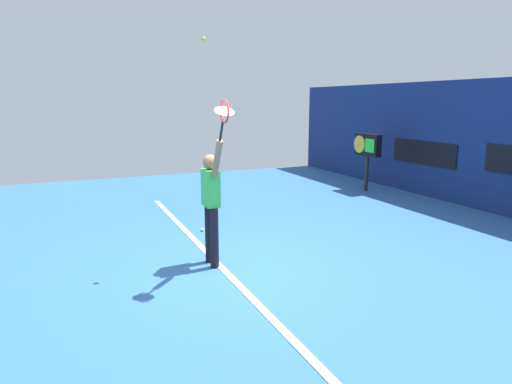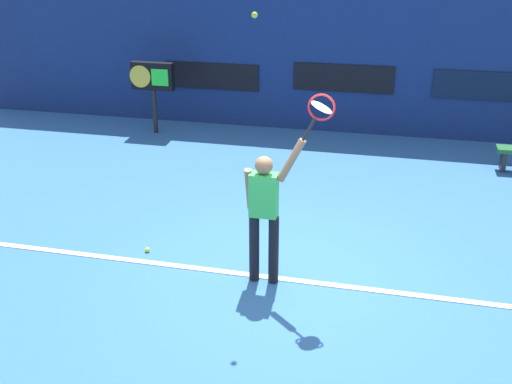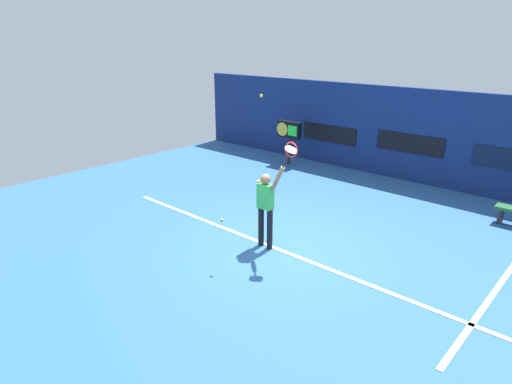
# 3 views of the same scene
# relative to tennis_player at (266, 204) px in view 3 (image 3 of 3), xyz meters

# --- Properties ---
(ground_plane) EXTENTS (18.00, 18.00, 0.00)m
(ground_plane) POSITION_rel_tennis_player_xyz_m (0.25, 0.18, -1.01)
(ground_plane) COLOR #2D609E
(back_wall) EXTENTS (18.00, 0.20, 2.95)m
(back_wall) POSITION_rel_tennis_player_xyz_m (0.25, 6.81, 0.47)
(back_wall) COLOR navy
(back_wall) RESTS_ON ground_plane
(sponsor_banner_center) EXTENTS (2.20, 0.03, 0.60)m
(sponsor_banner_center) POSITION_rel_tennis_player_xyz_m (0.25, 6.69, 0.22)
(sponsor_banner_center) COLOR black
(sponsor_banner_portside) EXTENTS (2.20, 0.03, 0.60)m
(sponsor_banner_portside) POSITION_rel_tennis_player_xyz_m (-2.75, 6.69, 0.12)
(sponsor_banner_portside) COLOR black
(court_baseline) EXTENTS (10.00, 0.10, 0.01)m
(court_baseline) POSITION_rel_tennis_player_xyz_m (0.25, 0.07, -1.00)
(court_baseline) COLOR white
(court_baseline) RESTS_ON ground_plane
(court_sideline) EXTENTS (0.10, 7.00, 0.01)m
(court_sideline) POSITION_rel_tennis_player_xyz_m (4.35, 2.18, -1.00)
(court_sideline) COLOR white
(court_sideline) RESTS_ON ground_plane
(tennis_player) EXTENTS (0.74, 0.31, 1.95)m
(tennis_player) POSITION_rel_tennis_player_xyz_m (0.00, 0.00, 0.00)
(tennis_player) COLOR black
(tennis_player) RESTS_ON ground_plane
(tennis_racket) EXTENTS (0.42, 0.27, 0.62)m
(tennis_racket) POSITION_rel_tennis_player_xyz_m (0.63, -0.00, 1.29)
(tennis_racket) COLOR black
(tennis_ball) EXTENTS (0.07, 0.07, 0.07)m
(tennis_ball) POSITION_rel_tennis_player_xyz_m (-0.11, -0.03, 2.30)
(tennis_ball) COLOR #CCE033
(scoreboard_clock) EXTENTS (0.96, 0.20, 1.58)m
(scoreboard_clock) POSITION_rel_tennis_player_xyz_m (-3.80, 5.71, 0.21)
(scoreboard_clock) COLOR black
(scoreboard_clock) RESTS_ON ground_plane
(spare_ball) EXTENTS (0.07, 0.07, 0.07)m
(spare_ball) POSITION_rel_tennis_player_xyz_m (-1.76, 0.36, -0.98)
(spare_ball) COLOR #CCE033
(spare_ball) RESTS_ON ground_plane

